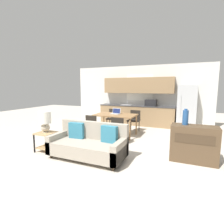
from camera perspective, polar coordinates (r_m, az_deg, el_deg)
The scene contains 15 objects.
ground_plane at distance 4.38m, azimuth -8.06°, elevation -15.00°, with size 20.00×20.00×0.00m, color beige.
wall_back at distance 8.34m, azimuth 8.69°, elevation 5.53°, with size 6.40×0.07×2.70m.
kitchen_counter at distance 8.08m, azimuth 8.14°, elevation 1.82°, with size 3.41×0.65×2.15m.
refrigerator at distance 7.71m, azimuth 23.18°, elevation 1.35°, with size 0.72×0.70×1.79m.
dining_table at distance 6.21m, azimuth 1.15°, elevation -1.38°, with size 1.44×0.89×0.76m.
couch at distance 4.36m, azimuth -7.58°, elevation -10.40°, with size 1.84×0.80×0.85m.
side_table at distance 5.06m, azimuth -20.71°, elevation -8.12°, with size 0.46×0.46×0.51m.
table_lamp at distance 4.97m, azimuth -21.05°, elevation -2.51°, with size 0.32×0.32×0.57m.
credenza at distance 4.50m, azimuth 25.10°, elevation -9.35°, with size 1.01×0.46×0.84m.
vase at distance 4.40m, azimuth 22.86°, elevation -1.61°, with size 0.13×0.13×0.38m.
dining_chair_far_right at distance 6.82m, azimuth 7.24°, elevation -2.40°, with size 0.44×0.44×0.82m.
dining_chair_near_left at distance 5.76m, azimuth -6.14°, elevation -4.32°, with size 0.44×0.44×0.82m.
dining_chair_near_right at distance 5.33m, azimuth 2.32°, elevation -5.28°, with size 0.44×0.44×0.82m.
dining_chair_far_left at distance 7.18m, azimuth 0.23°, elevation -1.80°, with size 0.45×0.45×0.82m.
laptop at distance 6.32m, azimuth 1.23°, elevation -0.16°, with size 0.34×0.28×0.20m.
Camera 1 is at (2.13, -3.42, 1.71)m, focal length 28.00 mm.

